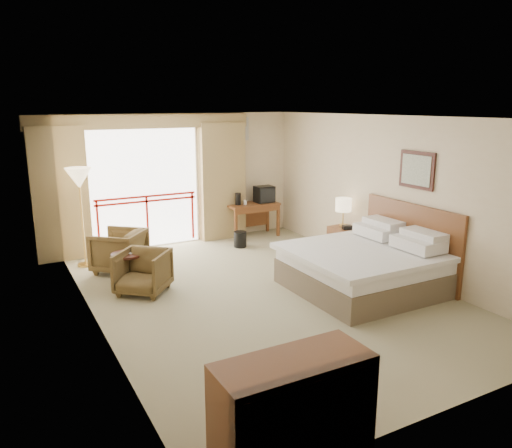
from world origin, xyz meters
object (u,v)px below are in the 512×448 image
wastebasket (240,239)px  table_lamp (343,205)px  armchair_near (144,292)px  dresser (293,409)px  armchair_far (120,271)px  bed (365,267)px  tv (264,194)px  desk (251,210)px  side_table (128,264)px  nightstand (344,243)px  floor_lamp (79,182)px

wastebasket → table_lamp: bearing=-48.7°
armchair_near → dresser: bearing=-48.3°
wastebasket → armchair_far: armchair_far is taller
bed → tv: tv is taller
desk → tv: bearing=-6.0°
armchair_near → dresser: size_ratio=0.56×
dresser → tv: bearing=62.1°
bed → side_table: bed is taller
nightstand → armchair_far: (-3.94, 1.29, -0.31)m
desk → side_table: desk is taller
side_table → floor_lamp: 1.90m
desk → tv: size_ratio=2.85×
bed → side_table: 3.79m
table_lamp → armchair_far: bearing=162.6°
desk → floor_lamp: (-3.65, -0.42, 0.96)m
tv → side_table: bearing=-160.3°
armchair_near → side_table: bearing=149.2°
wastebasket → side_table: 2.87m
floor_lamp → dresser: 6.22m
armchair_far → tv: bearing=145.9°
desk → dresser: 7.20m
side_table → desk: bearing=29.7°
nightstand → floor_lamp: 4.97m
table_lamp → wastebasket: bearing=131.3°
table_lamp → floor_lamp: (-4.42, 1.85, 0.52)m
table_lamp → side_table: size_ratio=0.97×
table_lamp → nightstand: bearing=-90.0°
table_lamp → dresser: bearing=-132.0°
nightstand → desk: (-0.77, 2.31, 0.28)m
bed → tv: bearing=85.8°
desk → nightstand: bearing=-67.2°
wastebasket → side_table: side_table is taller
armchair_far → side_table: size_ratio=1.48×
wastebasket → armchair_near: (-2.48, -1.57, -0.16)m
desk → tv: tv is taller
bed → armchair_near: 3.50m
bed → dresser: 4.12m
bed → dresser: bearing=-138.5°
bed → table_lamp: bearing=64.1°
tv → armchair_far: 3.73m
wastebasket → bed: bearing=-78.2°
table_lamp → tv: size_ratio=1.32×
tv → armchair_far: (-3.48, -0.97, -0.93)m
desk → armchair_near: bearing=-139.5°
nightstand → tv: 2.39m
desk → wastebasket: 1.01m
floor_lamp → tv: bearing=5.2°
dresser → armchair_far: bearing=90.8°
wastebasket → armchair_near: size_ratio=0.44×
dresser → floor_lamp: bearing=95.2°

